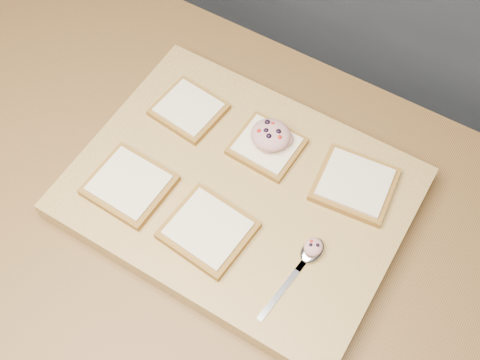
# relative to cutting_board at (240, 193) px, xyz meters

# --- Properties ---
(island_counter) EXTENTS (2.00, 0.80, 0.90)m
(island_counter) POSITION_rel_cutting_board_xyz_m (0.11, -0.06, -0.47)
(island_counter) COLOR slate
(island_counter) RESTS_ON ground
(cutting_board) EXTENTS (0.53, 0.41, 0.04)m
(cutting_board) POSITION_rel_cutting_board_xyz_m (0.00, 0.00, 0.00)
(cutting_board) COLOR tan
(cutting_board) RESTS_ON island_counter
(bread_far_left) EXTENTS (0.12, 0.11, 0.02)m
(bread_far_left) POSITION_rel_cutting_board_xyz_m (-0.16, 0.08, 0.03)
(bread_far_left) COLOR brown
(bread_far_left) RESTS_ON cutting_board
(bread_far_center) EXTENTS (0.11, 0.10, 0.02)m
(bread_far_center) POSITION_rel_cutting_board_xyz_m (-0.00, 0.09, 0.03)
(bread_far_center) COLOR brown
(bread_far_center) RESTS_ON cutting_board
(bread_far_right) EXTENTS (0.14, 0.13, 0.02)m
(bread_far_right) POSITION_rel_cutting_board_xyz_m (0.16, 0.10, 0.03)
(bread_far_right) COLOR brown
(bread_far_right) RESTS_ON cutting_board
(bread_near_left) EXTENTS (0.13, 0.12, 0.02)m
(bread_near_left) POSITION_rel_cutting_board_xyz_m (-0.15, -0.09, 0.03)
(bread_near_left) COLOR brown
(bread_near_left) RESTS_ON cutting_board
(bread_near_center) EXTENTS (0.13, 0.12, 0.02)m
(bread_near_center) POSITION_rel_cutting_board_xyz_m (-0.00, -0.10, 0.03)
(bread_near_center) COLOR brown
(bread_near_center) RESTS_ON cutting_board
(tuna_salad_dollop) EXTENTS (0.07, 0.06, 0.03)m
(tuna_salad_dollop) POSITION_rel_cutting_board_xyz_m (0.00, 0.10, 0.05)
(tuna_salad_dollop) COLOR tan
(tuna_salad_dollop) RESTS_ON bread_far_center
(spoon) EXTENTS (0.04, 0.16, 0.01)m
(spoon) POSITION_rel_cutting_board_xyz_m (0.15, -0.05, 0.03)
(spoon) COLOR silver
(spoon) RESTS_ON cutting_board
(spoon_salad) EXTENTS (0.03, 0.03, 0.02)m
(spoon_salad) POSITION_rel_cutting_board_xyz_m (0.16, -0.04, 0.04)
(spoon_salad) COLOR tan
(spoon_salad) RESTS_ON spoon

